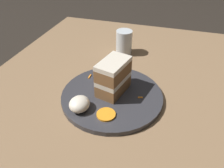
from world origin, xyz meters
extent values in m
plane|color=black|center=(0.00, 0.00, 0.00)|extent=(6.00, 6.00, 0.00)
cube|color=#846647|center=(0.00, 0.00, 0.02)|extent=(1.15, 0.97, 0.04)
cylinder|color=#333338|center=(-0.03, 0.04, 0.05)|extent=(0.30, 0.30, 0.02)
cube|color=brown|center=(-0.01, 0.04, 0.07)|extent=(0.12, 0.09, 0.04)
cube|color=silver|center=(-0.01, 0.04, 0.10)|extent=(0.12, 0.09, 0.01)
cube|color=brown|center=(-0.01, 0.04, 0.13)|extent=(0.12, 0.09, 0.04)
cube|color=silver|center=(-0.01, 0.04, 0.15)|extent=(0.12, 0.09, 0.01)
ellipsoid|color=silver|center=(-0.12, 0.11, 0.07)|extent=(0.06, 0.05, 0.04)
cylinder|color=orange|center=(-0.12, 0.03, 0.06)|extent=(0.05, 0.05, 0.01)
cube|color=orange|center=(0.04, 0.14, 0.06)|extent=(0.02, 0.00, 0.00)
cube|color=orange|center=(-0.02, -0.04, 0.06)|extent=(0.01, 0.01, 0.00)
cube|color=orange|center=(0.07, 0.08, 0.06)|extent=(0.00, 0.01, 0.00)
cube|color=orange|center=(-0.08, 0.12, 0.06)|extent=(0.01, 0.02, 0.00)
cylinder|color=silver|center=(0.26, 0.08, 0.09)|extent=(0.06, 0.06, 0.09)
cylinder|color=silver|center=(0.26, 0.08, 0.06)|extent=(0.06, 0.06, 0.03)
camera|label=1|loc=(-0.51, -0.10, 0.46)|focal=35.00mm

